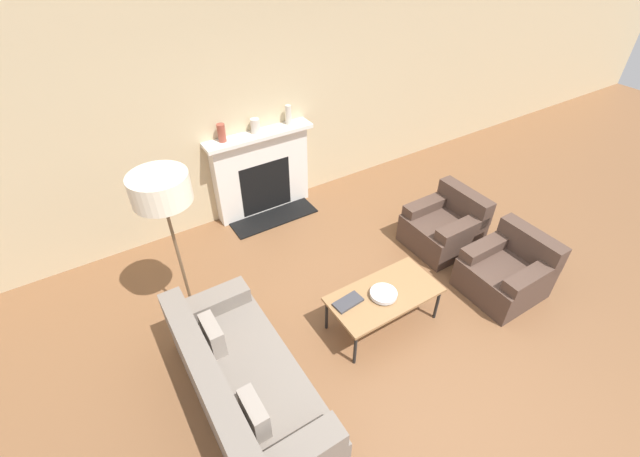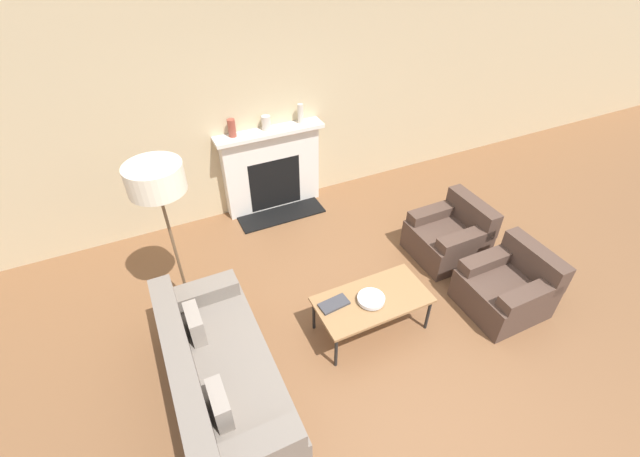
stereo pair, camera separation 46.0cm
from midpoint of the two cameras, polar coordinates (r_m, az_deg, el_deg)
The scene contains 13 objects.
ground_plane at distance 4.46m, azimuth 13.63°, elevation -15.98°, with size 18.00×18.00×0.00m, color brown.
wall_back at distance 5.65m, azimuth -3.01°, elevation 16.52°, with size 18.00×0.06×2.90m.
fireplace at distance 5.85m, azimuth -4.15°, elevation 7.65°, with size 1.43×0.59×1.17m.
couch at distance 3.93m, azimuth -9.88°, elevation -18.85°, with size 0.82×1.86×0.74m.
armchair_near at distance 5.05m, azimuth 26.17°, elevation -7.15°, with size 0.80×0.75×0.70m.
armchair_far at distance 5.47m, azimuth 19.25°, elevation -1.00°, with size 0.80×0.75×0.70m.
coffee_table at distance 4.29m, azimuth 10.12°, elevation -9.62°, with size 1.12×0.57×0.44m.
bowl at distance 4.22m, azimuth 9.98°, elevation -9.37°, with size 0.27×0.27×0.05m.
book at distance 4.15m, azimuth 5.10°, elevation -10.13°, with size 0.30×0.17×0.02m.
floor_lamp at distance 3.99m, azimuth -17.88°, elevation 5.44°, with size 0.52×0.52×1.70m.
mantel_vase_left at distance 5.40m, azimuth -9.26°, elevation 13.02°, with size 0.10×0.10×0.22m.
mantel_vase_center_left at distance 5.53m, azimuth -4.78°, elevation 13.80°, with size 0.12×0.12×0.18m.
mantel_vase_center_right at distance 5.68m, azimuth -0.23°, elevation 15.02°, with size 0.08×0.08×0.25m.
Camera 2 is at (-1.78, -1.94, 3.56)m, focal length 24.00 mm.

